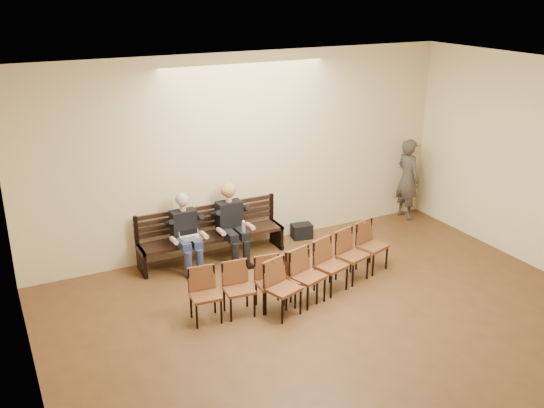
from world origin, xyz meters
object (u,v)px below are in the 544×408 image
at_px(seated_man, 186,233).
at_px(laptop, 191,239).
at_px(seated_woman, 232,225).
at_px(passerby, 408,173).
at_px(water_bottle, 244,234).
at_px(bench, 212,247).
at_px(bag, 302,231).
at_px(chair_row_front, 255,287).
at_px(chair_row_back, 331,266).

relative_size(seated_man, laptop, 3.70).
bearing_deg(seated_man, seated_woman, 0.00).
xyz_separation_m(laptop, passerby, (4.78, 0.38, 0.38)).
distance_m(water_bottle, passerby, 3.94).
distance_m(seated_man, water_bottle, 0.98).
bearing_deg(seated_woman, seated_man, 180.00).
distance_m(bench, water_bottle, 0.68).
height_order(seated_man, laptop, seated_man).
bearing_deg(laptop, bag, 1.63).
bearing_deg(chair_row_front, seated_woman, 82.31).
height_order(seated_woman, passerby, passerby).
relative_size(seated_woman, chair_row_front, 0.66).
distance_m(seated_woman, chair_row_front, 1.90).
xyz_separation_m(seated_man, seated_woman, (0.83, 0.00, 0.01)).
distance_m(bench, bag, 1.86).
xyz_separation_m(seated_man, chair_row_back, (1.75, -1.80, -0.21)).
relative_size(laptop, passerby, 0.18).
xyz_separation_m(seated_man, water_bottle, (0.93, -0.30, -0.07)).
xyz_separation_m(water_bottle, chair_row_front, (-0.51, -1.54, -0.16)).
height_order(passerby, chair_row_back, passerby).
xyz_separation_m(seated_woman, chair_row_back, (0.91, -1.80, -0.21)).
bearing_deg(chair_row_back, laptop, 118.47).
relative_size(seated_man, bag, 3.32).
distance_m(seated_man, passerby, 4.83).
bearing_deg(bag, bench, -176.91).
xyz_separation_m(seated_man, chair_row_front, (0.42, -1.84, -0.23)).
bearing_deg(laptop, chair_row_back, -51.38).
height_order(water_bottle, bag, water_bottle).
xyz_separation_m(water_bottle, passerby, (3.89, 0.52, 0.39)).
distance_m(bench, seated_woman, 0.54).
relative_size(water_bottle, passerby, 0.11).
bearing_deg(passerby, chair_row_back, 121.35).
relative_size(bench, passerby, 1.37).
distance_m(laptop, chair_row_front, 1.73).
distance_m(seated_man, chair_row_back, 2.51).
height_order(bench, bag, bench).
relative_size(seated_woman, bag, 3.35).
distance_m(seated_woman, chair_row_back, 2.02).
relative_size(bag, chair_row_front, 0.20).
height_order(water_bottle, passerby, passerby).
bearing_deg(seated_man, water_bottle, -17.96).
relative_size(bench, chair_row_back, 1.01).
bearing_deg(seated_woman, chair_row_back, -63.06).
relative_size(bag, passerby, 0.20).
distance_m(seated_man, chair_row_front, 1.90).
relative_size(laptop, bag, 0.90).
height_order(seated_man, bag, seated_man).
relative_size(bench, seated_woman, 2.05).
bearing_deg(seated_man, bag, 5.33).
bearing_deg(seated_man, passerby, 2.62).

